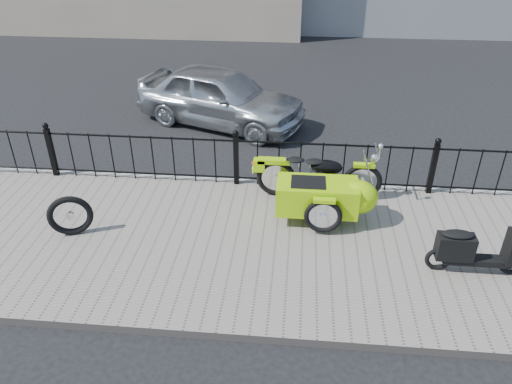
# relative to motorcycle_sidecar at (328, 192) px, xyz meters

# --- Properties ---
(ground) EXTENTS (120.00, 120.00, 0.00)m
(ground) POSITION_rel_motorcycle_sidecar_xyz_m (-1.63, -0.34, -0.59)
(ground) COLOR black
(ground) RESTS_ON ground
(sidewalk) EXTENTS (30.00, 3.80, 0.12)m
(sidewalk) POSITION_rel_motorcycle_sidecar_xyz_m (-1.63, -0.84, -0.53)
(sidewalk) COLOR gray
(sidewalk) RESTS_ON ground
(curb) EXTENTS (30.00, 0.10, 0.12)m
(curb) POSITION_rel_motorcycle_sidecar_xyz_m (-1.63, 1.10, -0.53)
(curb) COLOR gray
(curb) RESTS_ON ground
(iron_fence) EXTENTS (14.11, 0.11, 1.08)m
(iron_fence) POSITION_rel_motorcycle_sidecar_xyz_m (-1.63, 0.96, -0.01)
(iron_fence) COLOR black
(iron_fence) RESTS_ON sidewalk
(motorcycle_sidecar) EXTENTS (2.28, 1.48, 0.98)m
(motorcycle_sidecar) POSITION_rel_motorcycle_sidecar_xyz_m (0.00, 0.00, 0.00)
(motorcycle_sidecar) COLOR black
(motorcycle_sidecar) RESTS_ON sidewalk
(scooter) EXTENTS (1.40, 0.41, 0.95)m
(scooter) POSITION_rel_motorcycle_sidecar_xyz_m (1.97, -1.23, -0.11)
(scooter) COLOR black
(scooter) RESTS_ON sidewalk
(spare_tire) EXTENTS (0.69, 0.33, 0.70)m
(spare_tire) POSITION_rel_motorcycle_sidecar_xyz_m (-4.01, -0.89, -0.13)
(spare_tire) COLOR black
(spare_tire) RESTS_ON sidewalk
(sedan_car) EXTENTS (4.33, 2.94, 1.37)m
(sedan_car) POSITION_rel_motorcycle_sidecar_xyz_m (-2.40, 3.98, 0.09)
(sedan_car) COLOR #AEB1B6
(sedan_car) RESTS_ON ground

